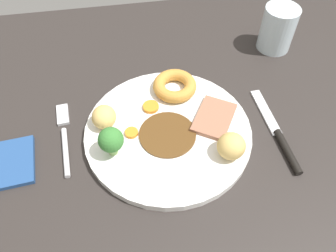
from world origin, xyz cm
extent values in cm
cube|color=#2B2623|center=(0.00, 0.00, 1.80)|extent=(120.00, 84.00, 3.60)
cylinder|color=white|center=(-2.72, 1.04, 4.30)|extent=(27.99, 27.99, 1.40)
cylinder|color=#563819|center=(-2.97, 0.11, 5.15)|extent=(9.48, 9.48, 0.30)
cube|color=#9E664C|center=(5.43, 1.99, 5.40)|extent=(9.39, 10.19, 0.80)
torus|color=#C68938|center=(0.27, 9.96, 6.09)|extent=(7.94, 7.94, 2.19)
ellipsoid|color=#D8B260|center=(-12.97, 4.06, 6.81)|extent=(4.22, 4.51, 3.61)
ellipsoid|color=#D8B260|center=(6.12, -5.24, 7.06)|extent=(6.26, 6.24, 4.13)
cylinder|color=orange|center=(-4.90, 6.30, 5.31)|extent=(2.81, 2.81, 0.63)
cylinder|color=orange|center=(-8.81, 1.19, 5.28)|extent=(2.20, 2.20, 0.56)
cylinder|color=#8CB766|center=(-12.01, -1.95, 5.95)|extent=(1.50, 1.50, 1.90)
sphere|color=#387A33|center=(-12.01, -1.95, 8.30)|extent=(3.99, 3.99, 3.99)
cylinder|color=silver|center=(-19.80, 0.05, 4.05)|extent=(1.70, 9.54, 0.90)
cube|color=silver|center=(-20.50, 8.27, 3.90)|extent=(2.38, 4.65, 0.60)
cylinder|color=black|center=(15.85, -5.94, 4.20)|extent=(1.65, 8.55, 1.20)
cube|color=silver|center=(15.36, 3.05, 3.80)|extent=(2.26, 10.58, 0.40)
cylinder|color=silver|center=(23.15, 20.59, 8.18)|extent=(6.89, 6.89, 9.15)
camera|label=1|loc=(-8.35, -32.81, 49.65)|focal=35.98mm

